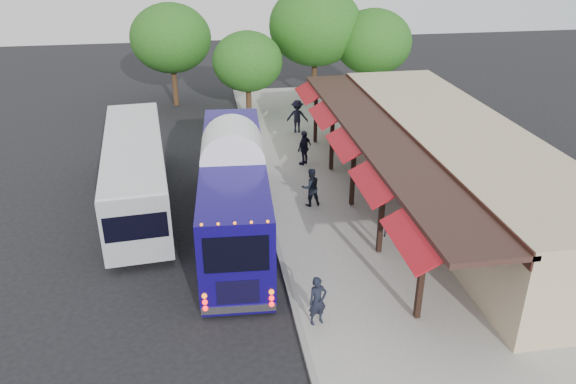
{
  "coord_description": "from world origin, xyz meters",
  "views": [
    {
      "loc": [
        -2.53,
        -17.52,
        11.52
      ],
      "look_at": [
        0.67,
        2.43,
        1.8
      ],
      "focal_mm": 35.0,
      "sensor_mm": 36.0,
      "label": 1
    }
  ],
  "objects_px": {
    "ped_b": "(311,187)",
    "ped_a": "(318,301)",
    "ped_d": "(297,116)",
    "sign_board": "(382,228)",
    "city_bus": "(136,170)",
    "coach_bus": "(234,188)",
    "ped_c": "(304,148)"
  },
  "relations": [
    {
      "from": "city_bus",
      "to": "sign_board",
      "type": "xyz_separation_m",
      "value": [
        9.61,
        -5.44,
        -0.78
      ]
    },
    {
      "from": "coach_bus",
      "to": "ped_c",
      "type": "xyz_separation_m",
      "value": [
        4.03,
        6.22,
        -0.92
      ]
    },
    {
      "from": "city_bus",
      "to": "ped_b",
      "type": "xyz_separation_m",
      "value": [
        7.56,
        -1.59,
        -0.67
      ]
    },
    {
      "from": "coach_bus",
      "to": "ped_b",
      "type": "height_order",
      "value": "coach_bus"
    },
    {
      "from": "ped_a",
      "to": "ped_c",
      "type": "distance_m",
      "value": 12.85
    },
    {
      "from": "city_bus",
      "to": "ped_a",
      "type": "xyz_separation_m",
      "value": [
        6.18,
        -9.65,
        -0.71
      ]
    },
    {
      "from": "ped_c",
      "to": "ped_d",
      "type": "bearing_deg",
      "value": -140.03
    },
    {
      "from": "city_bus",
      "to": "ped_a",
      "type": "bearing_deg",
      "value": -62.27
    },
    {
      "from": "ped_c",
      "to": "coach_bus",
      "type": "bearing_deg",
      "value": 12.83
    },
    {
      "from": "ped_a",
      "to": "ped_b",
      "type": "xyz_separation_m",
      "value": [
        1.38,
        8.06,
        0.04
      ]
    },
    {
      "from": "ped_c",
      "to": "ped_d",
      "type": "distance_m",
      "value": 5.03
    },
    {
      "from": "ped_d",
      "to": "sign_board",
      "type": "height_order",
      "value": "ped_d"
    },
    {
      "from": "coach_bus",
      "to": "city_bus",
      "type": "height_order",
      "value": "coach_bus"
    },
    {
      "from": "coach_bus",
      "to": "ped_b",
      "type": "xyz_separation_m",
      "value": [
        3.44,
        1.58,
        -0.97
      ]
    },
    {
      "from": "ped_b",
      "to": "ped_a",
      "type": "bearing_deg",
      "value": 70.98
    },
    {
      "from": "coach_bus",
      "to": "ped_b",
      "type": "bearing_deg",
      "value": 28.01
    },
    {
      "from": "ped_a",
      "to": "ped_b",
      "type": "distance_m",
      "value": 8.18
    },
    {
      "from": "coach_bus",
      "to": "ped_b",
      "type": "relative_size",
      "value": 6.7
    },
    {
      "from": "ped_a",
      "to": "sign_board",
      "type": "xyz_separation_m",
      "value": [
        3.43,
        4.2,
        -0.07
      ]
    },
    {
      "from": "ped_a",
      "to": "sign_board",
      "type": "bearing_deg",
      "value": 36.14
    },
    {
      "from": "coach_bus",
      "to": "sign_board",
      "type": "distance_m",
      "value": 6.04
    },
    {
      "from": "city_bus",
      "to": "ped_a",
      "type": "distance_m",
      "value": 11.48
    },
    {
      "from": "ped_b",
      "to": "ped_d",
      "type": "relative_size",
      "value": 0.89
    },
    {
      "from": "city_bus",
      "to": "ped_b",
      "type": "bearing_deg",
      "value": -16.79
    },
    {
      "from": "sign_board",
      "to": "city_bus",
      "type": "bearing_deg",
      "value": 141.84
    },
    {
      "from": "ped_c",
      "to": "sign_board",
      "type": "bearing_deg",
      "value": 55.53
    },
    {
      "from": "city_bus",
      "to": "ped_b",
      "type": "distance_m",
      "value": 7.75
    },
    {
      "from": "ped_b",
      "to": "ped_c",
      "type": "bearing_deg",
      "value": -106.6
    },
    {
      "from": "ped_b",
      "to": "ped_d",
      "type": "bearing_deg",
      "value": -105.85
    },
    {
      "from": "ped_d",
      "to": "sign_board",
      "type": "relative_size",
      "value": 1.74
    },
    {
      "from": "city_bus",
      "to": "ped_d",
      "type": "xyz_separation_m",
      "value": [
        8.66,
        8.05,
        -0.56
      ]
    },
    {
      "from": "ped_a",
      "to": "ped_d",
      "type": "xyz_separation_m",
      "value": [
        2.48,
        17.7,
        0.15
      ]
    }
  ]
}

